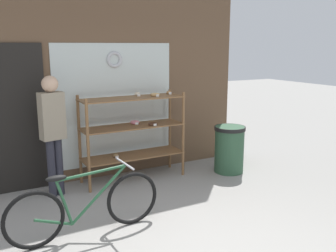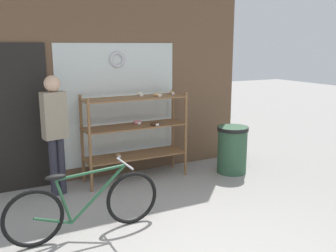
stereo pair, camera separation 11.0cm
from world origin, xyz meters
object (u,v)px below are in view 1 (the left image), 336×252
object	(u,v)px
bicycle	(86,206)
pedestrian	(53,126)
display_case	(133,128)
trash_bin	(229,148)

from	to	relation	value
bicycle	pedestrian	size ratio (longest dim) A/B	1.04
display_case	pedestrian	size ratio (longest dim) A/B	0.95
display_case	bicycle	xyz separation A→B (m)	(-1.19, -1.42, -0.48)
bicycle	trash_bin	world-z (taller)	trash_bin
pedestrian	display_case	bearing A→B (deg)	-6.87
trash_bin	display_case	bearing A→B (deg)	163.46
trash_bin	pedestrian	bearing A→B (deg)	172.69
bicycle	pedestrian	xyz separation A→B (m)	(-0.04, 1.32, 0.65)
display_case	trash_bin	distance (m)	1.63
pedestrian	bicycle	bearing A→B (deg)	-99.87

